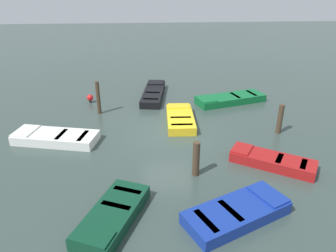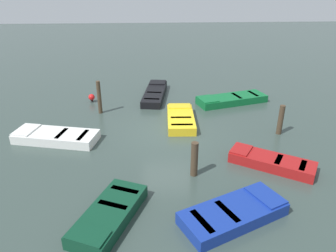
{
  "view_description": "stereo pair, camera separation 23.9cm",
  "coord_description": "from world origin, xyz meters",
  "px_view_note": "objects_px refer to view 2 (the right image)",
  "views": [
    {
      "loc": [
        -13.39,
        1.02,
        6.61
      ],
      "look_at": [
        0.0,
        0.0,
        0.35
      ],
      "focal_mm": 34.22,
      "sensor_mm": 36.0,
      "label": 1
    },
    {
      "loc": [
        -13.41,
        0.78,
        6.61
      ],
      "look_at": [
        0.0,
        0.0,
        0.35
      ],
      "focal_mm": 34.22,
      "sensor_mm": 36.0,
      "label": 2
    }
  ],
  "objects_px": {
    "rowboat_blue": "(234,213)",
    "mooring_piling_far_right": "(99,97)",
    "rowboat_yellow": "(181,119)",
    "rowboat_red": "(271,162)",
    "rowboat_green": "(231,99)",
    "rowboat_dark_green": "(109,215)",
    "mooring_piling_mid_left": "(194,159)",
    "rowboat_black": "(155,93)",
    "marker_buoy": "(92,97)",
    "rowboat_white": "(56,136)",
    "mooring_piling_far_left": "(281,120)"
  },
  "relations": [
    {
      "from": "mooring_piling_mid_left",
      "to": "mooring_piling_far_right",
      "type": "relative_size",
      "value": 0.76
    },
    {
      "from": "rowboat_green",
      "to": "mooring_piling_far_left",
      "type": "xyz_separation_m",
      "value": [
        -4.1,
        -1.26,
        0.48
      ]
    },
    {
      "from": "rowboat_yellow",
      "to": "rowboat_blue",
      "type": "distance_m",
      "value": 7.16
    },
    {
      "from": "rowboat_green",
      "to": "rowboat_black",
      "type": "bearing_deg",
      "value": -33.29
    },
    {
      "from": "rowboat_white",
      "to": "mooring_piling_mid_left",
      "type": "bearing_deg",
      "value": 165.11
    },
    {
      "from": "rowboat_green",
      "to": "mooring_piling_far_right",
      "type": "height_order",
      "value": "mooring_piling_far_right"
    },
    {
      "from": "mooring_piling_far_right",
      "to": "rowboat_green",
      "type": "bearing_deg",
      "value": -81.57
    },
    {
      "from": "rowboat_black",
      "to": "mooring_piling_far_right",
      "type": "height_order",
      "value": "mooring_piling_far_right"
    },
    {
      "from": "rowboat_blue",
      "to": "mooring_piling_far_right",
      "type": "distance_m",
      "value": 10.03
    },
    {
      "from": "rowboat_white",
      "to": "marker_buoy",
      "type": "height_order",
      "value": "marker_buoy"
    },
    {
      "from": "rowboat_black",
      "to": "rowboat_green",
      "type": "relative_size",
      "value": 1.0
    },
    {
      "from": "rowboat_red",
      "to": "mooring_piling_mid_left",
      "type": "relative_size",
      "value": 2.39
    },
    {
      "from": "rowboat_dark_green",
      "to": "rowboat_yellow",
      "type": "bearing_deg",
      "value": -178.91
    },
    {
      "from": "rowboat_white",
      "to": "rowboat_blue",
      "type": "distance_m",
      "value": 8.61
    },
    {
      "from": "rowboat_black",
      "to": "rowboat_white",
      "type": "distance_m",
      "value": 7.15
    },
    {
      "from": "rowboat_white",
      "to": "rowboat_dark_green",
      "type": "height_order",
      "value": "same"
    },
    {
      "from": "rowboat_dark_green",
      "to": "mooring_piling_far_left",
      "type": "height_order",
      "value": "mooring_piling_far_left"
    },
    {
      "from": "rowboat_red",
      "to": "marker_buoy",
      "type": "bearing_deg",
      "value": -10.48
    },
    {
      "from": "rowboat_dark_green",
      "to": "mooring_piling_far_right",
      "type": "xyz_separation_m",
      "value": [
        8.46,
        1.37,
        0.67
      ]
    },
    {
      "from": "mooring_piling_mid_left",
      "to": "mooring_piling_far_left",
      "type": "relative_size",
      "value": 0.96
    },
    {
      "from": "rowboat_dark_green",
      "to": "mooring_piling_mid_left",
      "type": "relative_size",
      "value": 2.37
    },
    {
      "from": "rowboat_black",
      "to": "rowboat_dark_green",
      "type": "relative_size",
      "value": 1.33
    },
    {
      "from": "mooring_piling_mid_left",
      "to": "rowboat_green",
      "type": "bearing_deg",
      "value": -23.29
    },
    {
      "from": "rowboat_blue",
      "to": "mooring_piling_mid_left",
      "type": "distance_m",
      "value": 2.62
    },
    {
      "from": "rowboat_black",
      "to": "mooring_piling_far_right",
      "type": "xyz_separation_m",
      "value": [
        -2.4,
        2.96,
        0.67
      ]
    },
    {
      "from": "rowboat_blue",
      "to": "rowboat_green",
      "type": "height_order",
      "value": "same"
    },
    {
      "from": "rowboat_black",
      "to": "mooring_piling_far_right",
      "type": "distance_m",
      "value": 3.87
    },
    {
      "from": "rowboat_dark_green",
      "to": "mooring_piling_far_right",
      "type": "distance_m",
      "value": 8.6
    },
    {
      "from": "rowboat_white",
      "to": "rowboat_dark_green",
      "type": "xyz_separation_m",
      "value": [
        -5.32,
        -2.93,
        0.0
      ]
    },
    {
      "from": "rowboat_black",
      "to": "rowboat_red",
      "type": "bearing_deg",
      "value": -144.26
    },
    {
      "from": "rowboat_black",
      "to": "rowboat_yellow",
      "type": "height_order",
      "value": "same"
    },
    {
      "from": "mooring_piling_far_right",
      "to": "marker_buoy",
      "type": "relative_size",
      "value": 3.68
    },
    {
      "from": "rowboat_blue",
      "to": "mooring_piling_far_left",
      "type": "relative_size",
      "value": 2.49
    },
    {
      "from": "rowboat_dark_green",
      "to": "rowboat_green",
      "type": "relative_size",
      "value": 0.75
    },
    {
      "from": "rowboat_blue",
      "to": "mooring_piling_far_right",
      "type": "xyz_separation_m",
      "value": [
        8.61,
        5.09,
        0.67
      ]
    },
    {
      "from": "rowboat_white",
      "to": "mooring_piling_mid_left",
      "type": "distance_m",
      "value": 6.54
    },
    {
      "from": "rowboat_white",
      "to": "rowboat_red",
      "type": "bearing_deg",
      "value": 176.19
    },
    {
      "from": "marker_buoy",
      "to": "rowboat_green",
      "type": "bearing_deg",
      "value": -94.3
    },
    {
      "from": "rowboat_blue",
      "to": "rowboat_black",
      "type": "bearing_deg",
      "value": 75.87
    },
    {
      "from": "rowboat_yellow",
      "to": "rowboat_red",
      "type": "bearing_deg",
      "value": -142.04
    },
    {
      "from": "rowboat_black",
      "to": "rowboat_red",
      "type": "distance_m",
      "value": 9.24
    },
    {
      "from": "rowboat_yellow",
      "to": "rowboat_red",
      "type": "xyz_separation_m",
      "value": [
        -4.28,
        -3.06,
        -0.0
      ]
    },
    {
      "from": "mooring_piling_mid_left",
      "to": "mooring_piling_far_left",
      "type": "bearing_deg",
      "value": -54.11
    },
    {
      "from": "rowboat_green",
      "to": "rowboat_blue",
      "type": "bearing_deg",
      "value": 60.37
    },
    {
      "from": "rowboat_black",
      "to": "rowboat_green",
      "type": "xyz_separation_m",
      "value": [
        -1.31,
        -4.38,
        0.0
      ]
    },
    {
      "from": "rowboat_blue",
      "to": "rowboat_green",
      "type": "bearing_deg",
      "value": 51.87
    },
    {
      "from": "rowboat_dark_green",
      "to": "rowboat_blue",
      "type": "height_order",
      "value": "same"
    },
    {
      "from": "rowboat_dark_green",
      "to": "rowboat_blue",
      "type": "bearing_deg",
      "value": 110.71
    },
    {
      "from": "rowboat_blue",
      "to": "mooring_piling_far_right",
      "type": "height_order",
      "value": "mooring_piling_far_right"
    },
    {
      "from": "mooring_piling_far_right",
      "to": "rowboat_yellow",
      "type": "bearing_deg",
      "value": -109.94
    }
  ]
}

